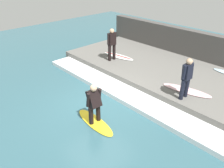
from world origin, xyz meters
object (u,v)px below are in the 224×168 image
surfer_riding (94,102)px  surfer_waiting_near (187,77)px  surfer_waiting_far (112,43)px  surfboard_riding (95,122)px  surfboard_waiting_far (119,56)px  surfboard_waiting_near (187,90)px

surfer_riding → surfer_waiting_near: 3.48m
surfer_waiting_far → surfboard_riding: bearing=-140.7°
surfer_waiting_near → surfboard_waiting_far: bearing=75.5°
surfboard_waiting_near → surfer_riding: bearing=158.6°
surfboard_riding → surfboard_waiting_far: surfboard_waiting_far is taller
surfer_waiting_near → surfboard_waiting_near: 1.05m
surfboard_waiting_near → surfboard_waiting_far: (0.65, 4.51, 0.00)m
surfer_waiting_near → surfboard_waiting_far: size_ratio=0.80×
surfer_waiting_near → surfboard_waiting_far: (1.21, 4.67, -0.87)m
surfboard_riding → surfer_riding: size_ratio=1.30×
surfer_waiting_far → surfboard_waiting_far: size_ratio=0.84×
surfboard_riding → surfer_waiting_near: surfer_waiting_near is taller
surfer_riding → surfboard_waiting_near: surfer_riding is taller
surfboard_waiting_near → surfer_waiting_far: (0.06, 4.43, 0.91)m
surfer_waiting_near → surfer_waiting_far: (0.62, 4.60, 0.04)m
surfer_waiting_far → surfboard_waiting_far: bearing=7.6°
surfer_waiting_far → surfer_waiting_near: bearing=-97.7°
surfboard_riding → surfer_riding: 0.85m
surfboard_riding → surfer_waiting_far: bearing=39.3°
surfboard_waiting_near → surfer_waiting_far: 4.52m
surfboard_waiting_far → surfboard_riding: bearing=-144.1°
surfboard_riding → surfboard_waiting_near: size_ratio=0.94×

